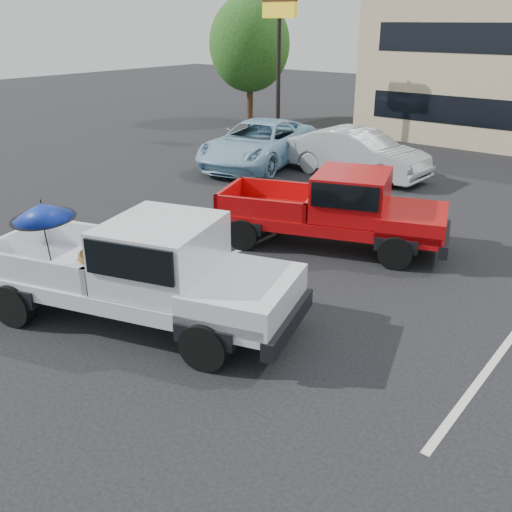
# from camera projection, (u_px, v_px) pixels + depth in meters

# --- Properties ---
(ground) EXTENTS (90.00, 90.00, 0.00)m
(ground) POSITION_uv_depth(u_px,v_px,m) (256.00, 353.00, 8.96)
(ground) COLOR black
(ground) RESTS_ON ground
(stripe_left) EXTENTS (0.12, 5.00, 0.01)m
(stripe_left) POSITION_uv_depth(u_px,v_px,m) (205.00, 266.00, 12.13)
(stripe_left) COLOR silver
(stripe_left) RESTS_ON ground
(stripe_right) EXTENTS (0.12, 5.00, 0.01)m
(stripe_right) POSITION_uv_depth(u_px,v_px,m) (492.00, 364.00, 8.67)
(stripe_right) COLOR silver
(stripe_right) RESTS_ON ground
(motel_sign) EXTENTS (1.60, 0.22, 6.00)m
(motel_sign) POSITION_uv_depth(u_px,v_px,m) (279.00, 25.00, 23.03)
(motel_sign) COLOR black
(motel_sign) RESTS_ON ground
(tree_left) EXTENTS (3.96, 3.96, 6.02)m
(tree_left) POSITION_uv_depth(u_px,v_px,m) (250.00, 44.00, 27.86)
(tree_left) COLOR #332114
(tree_left) RESTS_ON ground
(silver_pickup) EXTENTS (6.01, 3.55, 2.06)m
(silver_pickup) POSITION_uv_depth(u_px,v_px,m) (150.00, 267.00, 9.47)
(silver_pickup) COLOR black
(silver_pickup) RESTS_ON ground
(red_pickup) EXTENTS (5.66, 3.54, 1.76)m
(red_pickup) POSITION_uv_depth(u_px,v_px,m) (344.00, 207.00, 12.80)
(red_pickup) COLOR black
(red_pickup) RESTS_ON ground
(silver_sedan) EXTENTS (4.78, 1.82, 1.56)m
(silver_sedan) POSITION_uv_depth(u_px,v_px,m) (358.00, 153.00, 18.77)
(silver_sedan) COLOR #AFB2B6
(silver_sedan) RESTS_ON ground
(blue_suv) EXTENTS (3.71, 6.04, 1.56)m
(blue_suv) POSITION_uv_depth(u_px,v_px,m) (259.00, 143.00, 20.22)
(blue_suv) COLOR #8FBCD5
(blue_suv) RESTS_ON ground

